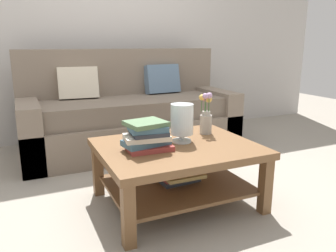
# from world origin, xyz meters

# --- Properties ---
(ground_plane) EXTENTS (10.00, 10.00, 0.00)m
(ground_plane) POSITION_xyz_m (0.00, 0.00, 0.00)
(ground_plane) COLOR gray
(back_wall) EXTENTS (6.40, 0.12, 2.70)m
(back_wall) POSITION_xyz_m (0.00, 1.65, 1.35)
(back_wall) COLOR #BCB7B2
(back_wall) RESTS_ON ground
(couch) EXTENTS (2.22, 0.90, 1.06)m
(couch) POSITION_xyz_m (0.12, 0.97, 0.36)
(couch) COLOR #7A6B5B
(couch) RESTS_ON ground
(coffee_table) EXTENTS (1.07, 0.86, 0.44)m
(coffee_table) POSITION_xyz_m (0.02, -0.42, 0.32)
(coffee_table) COLOR brown
(coffee_table) RESTS_ON ground
(book_stack_main) EXTENTS (0.33, 0.25, 0.19)m
(book_stack_main) POSITION_xyz_m (-0.21, -0.45, 0.53)
(book_stack_main) COLOR #993833
(book_stack_main) RESTS_ON coffee_table
(glass_hurricane_vase) EXTENTS (0.16, 0.16, 0.27)m
(glass_hurricane_vase) POSITION_xyz_m (0.08, -0.37, 0.59)
(glass_hurricane_vase) COLOR silver
(glass_hurricane_vase) RESTS_ON coffee_table
(flower_pitcher) EXTENTS (0.09, 0.10, 0.32)m
(flower_pitcher) POSITION_xyz_m (0.35, -0.24, 0.57)
(flower_pitcher) COLOR #9E998E
(flower_pitcher) RESTS_ON coffee_table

